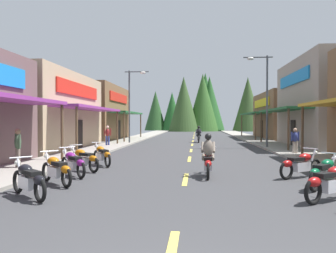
% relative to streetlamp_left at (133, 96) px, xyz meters
% --- Properties ---
extents(ground, '(10.27, 79.62, 0.10)m').
position_rel_streetlamp_left_xyz_m(ground, '(5.22, -1.08, -4.23)').
color(ground, '#38383A').
extents(sidewalk_left, '(2.75, 79.62, 0.12)m').
position_rel_streetlamp_left_xyz_m(sidewalk_left, '(-1.29, -1.08, -4.12)').
color(sidewalk_left, gray).
rests_on(sidewalk_left, ground).
extents(sidewalk_right, '(2.75, 79.62, 0.12)m').
position_rel_streetlamp_left_xyz_m(sidewalk_right, '(11.73, -1.08, -4.12)').
color(sidewalk_right, gray).
rests_on(sidewalk_right, ground).
extents(centerline_dashes, '(0.16, 55.84, 0.01)m').
position_rel_streetlamp_left_xyz_m(centerline_dashes, '(5.22, 2.47, -4.17)').
color(centerline_dashes, '#E0C64C').
rests_on(centerline_dashes, ground).
extents(storefront_left_middle, '(9.71, 10.93, 5.38)m').
position_rel_streetlamp_left_xyz_m(storefront_left_middle, '(-6.58, -6.05, -1.48)').
color(storefront_left_middle, tan).
rests_on(storefront_left_middle, ground).
extents(storefront_left_far, '(7.95, 10.45, 5.73)m').
position_rel_streetlamp_left_xyz_m(storefront_left_far, '(-5.70, 5.79, -1.31)').
color(storefront_left_far, brown).
rests_on(storefront_left_far, ground).
extents(storefront_right_far, '(9.19, 11.77, 5.27)m').
position_rel_streetlamp_left_xyz_m(storefront_right_far, '(16.76, 10.42, -1.54)').
color(storefront_right_far, brown).
rests_on(storefront_right_far, ground).
extents(streetlamp_left, '(2.13, 0.30, 6.44)m').
position_rel_streetlamp_left_xyz_m(streetlamp_left, '(0.00, 0.00, 0.00)').
color(streetlamp_left, '#474C51').
rests_on(streetlamp_left, ground).
extents(streetlamp_right, '(2.13, 0.30, 6.82)m').
position_rel_streetlamp_left_xyz_m(streetlamp_right, '(10.45, -3.79, 0.21)').
color(streetlamp_right, '#474C51').
rests_on(streetlamp_right, ground).
extents(motorcycle_parked_right_1, '(1.76, 1.37, 1.04)m').
position_rel_streetlamp_left_xyz_m(motorcycle_parked_right_1, '(8.95, -20.06, -3.69)').
color(motorcycle_parked_right_1, black).
rests_on(motorcycle_parked_right_1, ground).
extents(motorcycle_parked_right_2, '(1.49, 1.67, 1.04)m').
position_rel_streetlamp_left_xyz_m(motorcycle_parked_right_2, '(9.39, -18.47, -3.69)').
color(motorcycle_parked_right_2, black).
rests_on(motorcycle_parked_right_2, ground).
extents(motorcycle_parked_right_3, '(1.82, 1.30, 1.04)m').
position_rel_streetlamp_left_xyz_m(motorcycle_parked_right_3, '(9.26, -16.64, -3.69)').
color(motorcycle_parked_right_3, black).
rests_on(motorcycle_parked_right_3, ground).
extents(motorcycle_parked_left_0, '(1.67, 1.49, 1.04)m').
position_rel_streetlamp_left_xyz_m(motorcycle_parked_left_0, '(1.22, -20.37, -3.69)').
color(motorcycle_parked_left_0, black).
rests_on(motorcycle_parked_left_0, ground).
extents(motorcycle_parked_left_1, '(1.64, 1.53, 1.04)m').
position_rel_streetlamp_left_xyz_m(motorcycle_parked_left_1, '(1.17, -18.56, -3.69)').
color(motorcycle_parked_left_1, black).
rests_on(motorcycle_parked_left_1, ground).
extents(motorcycle_parked_left_2, '(1.54, 1.62, 1.04)m').
position_rel_streetlamp_left_xyz_m(motorcycle_parked_left_2, '(1.09, -16.96, -3.69)').
color(motorcycle_parked_left_2, black).
rests_on(motorcycle_parked_left_2, ground).
extents(motorcycle_parked_left_3, '(1.77, 1.37, 1.04)m').
position_rel_streetlamp_left_xyz_m(motorcycle_parked_left_3, '(1.04, -15.70, -3.69)').
color(motorcycle_parked_left_3, black).
rests_on(motorcycle_parked_left_3, ground).
extents(motorcycle_parked_left_4, '(1.34, 1.79, 1.04)m').
position_rel_streetlamp_left_xyz_m(motorcycle_parked_left_4, '(1.33, -14.05, -3.69)').
color(motorcycle_parked_left_4, black).
rests_on(motorcycle_parked_left_4, ground).
extents(rider_cruising_lead, '(0.60, 2.14, 1.57)m').
position_rel_streetlamp_left_xyz_m(rider_cruising_lead, '(6.01, -16.61, -3.52)').
color(rider_cruising_lead, black).
rests_on(rider_cruising_lead, ground).
extents(rider_cruising_trailing, '(0.60, 2.14, 1.57)m').
position_rel_streetlamp_left_xyz_m(rider_cruising_trailing, '(5.78, 2.61, -3.52)').
color(rider_cruising_trailing, black).
rests_on(rider_cruising_trailing, ground).
extents(pedestrian_by_shop, '(0.44, 0.44, 1.71)m').
position_rel_streetlamp_left_xyz_m(pedestrian_by_shop, '(-1.69, -15.74, -3.19)').
color(pedestrian_by_shop, '#726659').
rests_on(pedestrian_by_shop, ground).
extents(pedestrian_browsing, '(0.57, 0.30, 1.66)m').
position_rel_streetlamp_left_xyz_m(pedestrian_browsing, '(-1.41, -3.15, -3.22)').
color(pedestrian_browsing, '#333F8C').
rests_on(pedestrian_browsing, ground).
extents(pedestrian_waiting, '(0.53, 0.38, 1.60)m').
position_rel_streetlamp_left_xyz_m(pedestrian_waiting, '(11.37, -8.66, -3.25)').
color(pedestrian_waiting, '#B2A599').
rests_on(pedestrian_waiting, ground).
extents(treeline_backdrop, '(24.72, 13.27, 12.47)m').
position_rel_streetlamp_left_xyz_m(treeline_backdrop, '(6.77, 40.53, 1.38)').
color(treeline_backdrop, '#245423').
rests_on(treeline_backdrop, ground).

